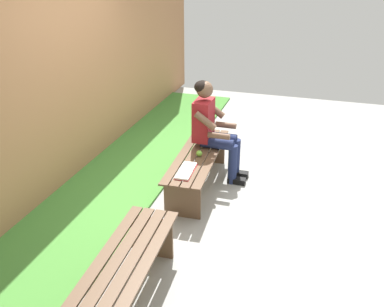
{
  "coord_description": "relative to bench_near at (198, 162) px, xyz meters",
  "views": [
    {
      "loc": [
        4.34,
        1.28,
        2.58
      ],
      "look_at": [
        0.72,
        0.15,
        0.78
      ],
      "focal_mm": 39.62,
      "sensor_mm": 36.0,
      "label": 1
    }
  ],
  "objects": [
    {
      "name": "book_open",
      "position": [
        0.47,
        0.01,
        0.11
      ],
      "size": [
        0.42,
        0.18,
        0.02
      ],
      "rotation": [
        0.0,
        0.0,
        0.05
      ],
      "color": "white",
      "rests_on": "bench_near"
    },
    {
      "name": "person_seated",
      "position": [
        -0.3,
        0.1,
        0.35
      ],
      "size": [
        0.5,
        0.69,
        1.24
      ],
      "color": "maroon",
      "rests_on": "ground"
    },
    {
      "name": "bench_far",
      "position": [
        2.05,
        -0.0,
        -0.0
      ],
      "size": [
        1.59,
        0.52,
        0.43
      ],
      "rotation": [
        0.0,
        0.0,
        0.05
      ],
      "color": "brown",
      "rests_on": "ground"
    },
    {
      "name": "bench_near",
      "position": [
        0.0,
        0.0,
        0.0
      ],
      "size": [
        1.64,
        0.53,
        0.43
      ],
      "rotation": [
        0.0,
        0.0,
        0.05
      ],
      "color": "brown",
      "rests_on": "ground"
    },
    {
      "name": "apple",
      "position": [
        0.05,
        0.03,
        0.14
      ],
      "size": [
        0.07,
        0.07,
        0.07
      ],
      "primitive_type": "sphere",
      "color": "#72B738",
      "rests_on": "bench_near"
    },
    {
      "name": "brick_wall",
      "position": [
        0.5,
        -1.68,
        1.16
      ],
      "size": [
        9.5,
        0.24,
        2.99
      ],
      "primitive_type": "cube",
      "color": "#B27A51",
      "rests_on": "ground"
    },
    {
      "name": "grass_strip",
      "position": [
        1.02,
        -0.98,
        -0.32
      ],
      "size": [
        9.0,
        1.22,
        0.03
      ],
      "primitive_type": "cube",
      "color": "#478C38",
      "rests_on": "ground"
    },
    {
      "name": "ground_plane",
      "position": [
        1.02,
        1.0,
        -0.35
      ],
      "size": [
        10.0,
        7.0,
        0.04
      ],
      "primitive_type": "cube",
      "color": "#9E9E99"
    }
  ]
}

